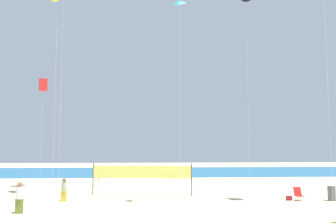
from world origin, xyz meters
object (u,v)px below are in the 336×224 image
beachgoer_sage_shirt (64,189)px  trash_barrel (332,193)px  beachgoer_navy_shirt (99,175)px  beach_handbag (289,198)px  volleyball_net (142,173)px  kite_red_box (43,85)px  beachgoer_white_shirt (20,196)px  kite_cyan_diamond (179,5)px  folding_beach_chair (298,194)px

beachgoer_sage_shirt → trash_barrel: 18.06m
beachgoer_navy_shirt → trash_barrel: 19.69m
beachgoer_navy_shirt → beach_handbag: beachgoer_navy_shirt is taller
volleyball_net → kite_red_box: (-9.13, 5.49, 7.60)m
beachgoer_white_shirt → beachgoer_navy_shirt: (2.58, 13.43, 0.06)m
kite_cyan_diamond → trash_barrel: bearing=10.2°
beachgoer_white_shirt → beachgoer_sage_shirt: 4.44m
volleyball_net → kite_cyan_diamond: 12.50m
beachgoer_white_shirt → beachgoer_navy_shirt: size_ratio=0.94×
beachgoer_navy_shirt → volleyball_net: volleyball_net is taller
beachgoer_sage_shirt → kite_cyan_diamond: size_ratio=0.12×
beachgoer_navy_shirt → beachgoer_sage_shirt: bearing=-69.1°
beachgoer_white_shirt → kite_cyan_diamond: (9.02, 1.46, 11.74)m
folding_beach_chair → beachgoer_navy_shirt: bearing=135.1°
folding_beach_chair → trash_barrel: trash_barrel is taller
beachgoer_white_shirt → folding_beach_chair: (17.29, 3.60, -0.46)m
beach_handbag → kite_red_box: 22.90m
beachgoer_white_shirt → kite_cyan_diamond: size_ratio=0.13×
folding_beach_chair → volleyball_net: (-10.67, 3.22, 1.17)m
volleyball_net → kite_cyan_diamond: kite_cyan_diamond is taller
folding_beach_chair → beach_handbag: 0.71m
kite_red_box → trash_barrel: bearing=-22.1°
beachgoer_white_shirt → folding_beach_chair: bearing=19.2°
beach_handbag → kite_red_box: bearing=155.8°
beachgoer_white_shirt → beachgoer_sage_shirt: (1.45, 4.20, -0.11)m
folding_beach_chair → kite_red_box: (-19.80, 8.71, 8.77)m
volleyball_net → beachgoer_navy_shirt: bearing=121.4°
beachgoer_navy_shirt → volleyball_net: (4.04, -6.61, 0.65)m
beachgoer_sage_shirt → folding_beach_chair: beachgoer_sage_shirt is taller
kite_cyan_diamond → beachgoer_navy_shirt: bearing=118.3°
beachgoer_white_shirt → volleyball_net: bearing=53.3°
beachgoer_white_shirt → trash_barrel: (19.49, 3.35, -0.43)m
folding_beach_chair → volleyball_net: bearing=152.1°
beach_handbag → kite_red_box: size_ratio=0.04×
folding_beach_chair → volleyball_net: volleyball_net is taller
beachgoer_navy_shirt → beach_handbag: size_ratio=4.90×
beachgoer_white_shirt → beach_handbag: 17.08m
beachgoer_sage_shirt → beach_handbag: beachgoer_sage_shirt is taller
beachgoer_navy_shirt → kite_cyan_diamond: size_ratio=0.14×
kite_cyan_diamond → beachgoer_sage_shirt: bearing=160.1°
trash_barrel → kite_red_box: size_ratio=0.10×
beach_handbag → kite_cyan_diamond: kite_cyan_diamond is taller
folding_beach_chair → trash_barrel: (2.20, -0.24, 0.03)m
trash_barrel → beach_handbag: 2.87m
trash_barrel → volleyball_net: bearing=164.9°
volleyball_net → kite_cyan_diamond: size_ratio=0.57×
beachgoer_white_shirt → trash_barrel: size_ratio=1.76×
beach_handbag → kite_cyan_diamond: (-7.64, -2.22, 12.52)m
beachgoer_navy_shirt → volleyball_net: 7.77m
trash_barrel → kite_cyan_diamond: kite_cyan_diamond is taller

